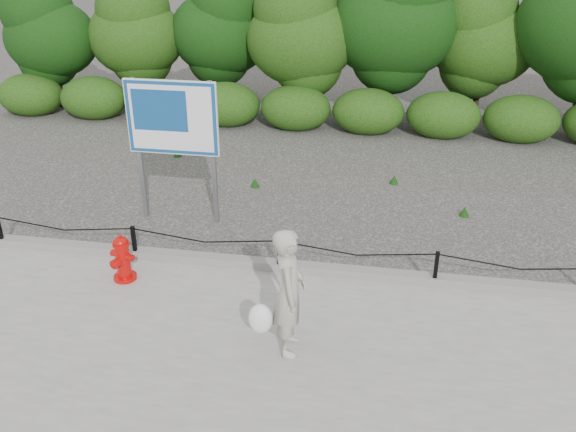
% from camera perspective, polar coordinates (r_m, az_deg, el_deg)
% --- Properties ---
extents(ground, '(90.00, 90.00, 0.00)m').
position_cam_1_polar(ground, '(10.13, -0.82, -5.52)').
color(ground, '#2D2B28').
rests_on(ground, ground).
extents(sidewalk, '(14.00, 4.00, 0.08)m').
position_cam_1_polar(sidewalk, '(8.51, -3.37, -12.29)').
color(sidewalk, gray).
rests_on(sidewalk, ground).
extents(curb, '(14.00, 0.22, 0.14)m').
position_cam_1_polar(curb, '(10.10, -0.77, -4.65)').
color(curb, slate).
rests_on(curb, sidewalk).
extents(chain_barrier, '(10.06, 0.06, 0.60)m').
position_cam_1_polar(chain_barrier, '(9.90, -0.84, -3.28)').
color(chain_barrier, black).
rests_on(chain_barrier, sidewalk).
extents(treeline, '(20.19, 3.77, 5.20)m').
position_cam_1_polar(treeline, '(17.59, 9.14, 17.12)').
color(treeline, black).
rests_on(treeline, ground).
extents(fire_hydrant, '(0.46, 0.47, 0.79)m').
position_cam_1_polar(fire_hydrant, '(10.03, -15.23, -3.86)').
color(fire_hydrant, '#B80906').
rests_on(fire_hydrant, sidewalk).
extents(pedestrian, '(0.77, 0.71, 1.80)m').
position_cam_1_polar(pedestrian, '(7.92, -0.08, -7.30)').
color(pedestrian, '#AEA895').
rests_on(pedestrian, sidewalk).
extents(advertising_sign, '(1.72, 0.14, 2.75)m').
position_cam_1_polar(advertising_sign, '(11.39, -10.78, 8.43)').
color(advertising_sign, slate).
rests_on(advertising_sign, ground).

